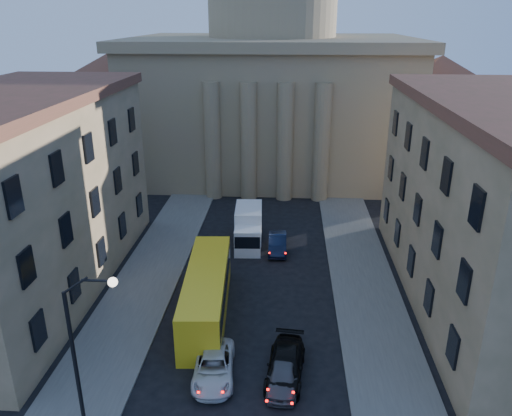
# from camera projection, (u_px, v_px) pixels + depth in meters

# --- Properties ---
(sidewalk_left) EXTENTS (5.00, 60.00, 0.15)m
(sidewalk_left) POSITION_uv_depth(u_px,v_px,m) (127.00, 317.00, 34.52)
(sidewalk_left) COLOR #595752
(sidewalk_left) RESTS_ON ground
(sidewalk_right) EXTENTS (5.00, 60.00, 0.15)m
(sidewalk_right) POSITION_uv_depth(u_px,v_px,m) (375.00, 326.00, 33.47)
(sidewalk_right) COLOR #595752
(sidewalk_right) RESTS_ON ground
(church) EXTENTS (68.02, 28.76, 36.60)m
(church) POSITION_uv_depth(u_px,v_px,m) (272.00, 79.00, 64.59)
(church) COLOR #92825A
(church) RESTS_ON ground
(building_left) EXTENTS (11.60, 26.60, 14.70)m
(building_left) POSITION_uv_depth(u_px,v_px,m) (19.00, 195.00, 36.11)
(building_left) COLOR tan
(building_left) RESTS_ON ground
(building_right) EXTENTS (11.60, 26.60, 14.70)m
(building_right) POSITION_uv_depth(u_px,v_px,m) (501.00, 206.00, 34.01)
(building_right) COLOR tan
(building_right) RESTS_ON ground
(street_lamp) EXTENTS (2.62, 0.44, 8.83)m
(street_lamp) POSITION_uv_depth(u_px,v_px,m) (83.00, 343.00, 23.24)
(street_lamp) COLOR black
(street_lamp) RESTS_ON ground
(car_left_mid) EXTENTS (2.69, 5.16, 1.39)m
(car_left_mid) POSITION_uv_depth(u_px,v_px,m) (214.00, 366.00, 28.68)
(car_left_mid) COLOR silver
(car_left_mid) RESTS_ON ground
(car_right_mid) EXTENTS (2.54, 5.24, 1.47)m
(car_right_mid) POSITION_uv_depth(u_px,v_px,m) (286.00, 364.00, 28.80)
(car_right_mid) COLOR black
(car_right_mid) RESTS_ON ground
(car_right_far) EXTENTS (1.93, 4.26, 1.42)m
(car_right_far) POSITION_uv_depth(u_px,v_px,m) (283.00, 375.00, 28.01)
(car_right_far) COLOR #4E4E53
(car_right_far) RESTS_ON ground
(car_right_distant) EXTENTS (1.66, 4.50, 1.47)m
(car_right_distant) POSITION_uv_depth(u_px,v_px,m) (277.00, 243.00, 44.07)
(car_right_distant) COLOR black
(car_right_distant) RESTS_ON ground
(city_bus) EXTENTS (3.43, 11.85, 3.30)m
(city_bus) POSITION_uv_depth(u_px,v_px,m) (207.00, 292.00, 34.35)
(city_bus) COLOR yellow
(city_bus) RESTS_ON ground
(box_truck) EXTENTS (2.60, 6.04, 3.26)m
(box_truck) POSITION_uv_depth(u_px,v_px,m) (248.00, 228.00, 45.19)
(box_truck) COLOR white
(box_truck) RESTS_ON ground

